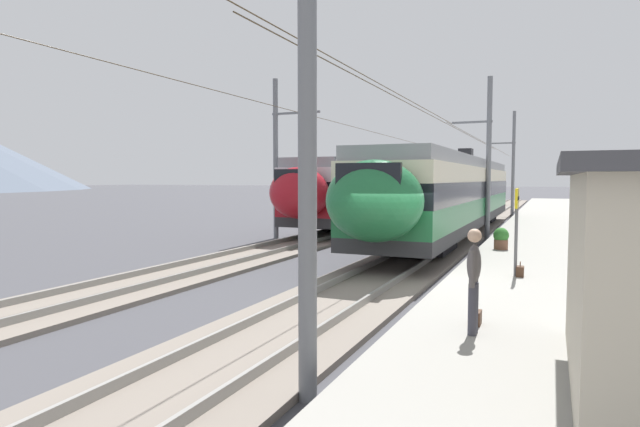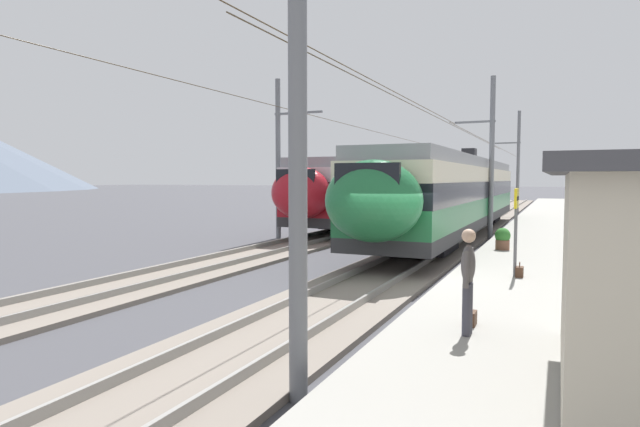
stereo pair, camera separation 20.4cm
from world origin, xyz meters
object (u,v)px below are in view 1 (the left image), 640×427
object	(u,v)px
catenary_mast_mid	(486,155)
handbag_near_sign	(520,271)
catenary_mast_far_side	(279,155)
passenger_walking	(474,275)
catenary_mast_east	(512,162)
catenary_mast_west	(300,62)
train_far_track	(389,189)
potted_plant_platform_edge	(501,238)
train_near_platform	(452,193)
platform_sign	(517,212)
handbag_beside_passenger	(475,317)

from	to	relation	value
catenary_mast_mid	handbag_near_sign	bearing A→B (deg)	-169.59
catenary_mast_far_side	handbag_near_sign	xyz separation A→B (m)	(-8.16, -11.35, -3.48)
catenary_mast_mid	passenger_walking	bearing A→B (deg)	-174.14
catenary_mast_east	passenger_walking	world-z (taller)	catenary_mast_east
catenary_mast_west	catenary_mast_mid	bearing A→B (deg)	0.02
train_far_track	catenary_mast_west	distance (m)	28.99
potted_plant_platform_edge	train_near_platform	bearing A→B (deg)	24.22
handbag_near_sign	potted_plant_platform_edge	world-z (taller)	potted_plant_platform_edge
train_near_platform	catenary_mast_west	world-z (taller)	catenary_mast_west
catenary_mast_west	catenary_mast_far_side	size ratio (longest dim) A/B	1.00
train_far_track	catenary_mast_mid	world-z (taller)	catenary_mast_mid
catenary_mast_west	handbag_near_sign	xyz separation A→B (m)	(8.15, -2.23, -3.79)
platform_sign	potted_plant_platform_edge	size ratio (longest dim) A/B	2.91
catenary_mast_west	train_near_platform	bearing A→B (deg)	4.37
train_near_platform	platform_sign	world-z (taller)	train_near_platform
train_near_platform	catenary_mast_far_side	xyz separation A→B (m)	(-3.37, 7.62, 1.79)
catenary_mast_mid	handbag_beside_passenger	distance (m)	17.64
catenary_mast_west	catenary_mast_far_side	xyz separation A→B (m)	(16.31, 9.12, -0.31)
catenary_mast_east	passenger_walking	distance (m)	35.14
catenary_mast_west	potted_plant_platform_edge	distance (m)	13.94
potted_plant_platform_edge	platform_sign	bearing A→B (deg)	-171.36
platform_sign	catenary_mast_far_side	bearing A→B (deg)	54.11
handbag_beside_passenger	handbag_near_sign	bearing A→B (deg)	-5.05
train_far_track	platform_sign	distance (m)	21.88
handbag_near_sign	potted_plant_platform_edge	bearing A→B (deg)	9.83
potted_plant_platform_edge	passenger_walking	bearing A→B (deg)	-177.36
train_far_track	platform_sign	bearing A→B (deg)	-155.10
handbag_near_sign	potted_plant_platform_edge	distance (m)	5.35
catenary_mast_east	handbag_beside_passenger	distance (m)	34.65
catenary_mast_west	catenary_mast_mid	distance (m)	20.31
catenary_mast_east	platform_sign	bearing A→B (deg)	-175.88
catenary_mast_mid	passenger_walking	distance (m)	18.05
catenary_mast_far_side	platform_sign	size ratio (longest dim) A/B	17.42
train_near_platform	catenary_mast_far_side	bearing A→B (deg)	113.88
catenary_mast_mid	catenary_mast_east	xyz separation A→B (m)	(17.22, -0.00, 0.18)
catenary_mast_east	handbag_beside_passenger	size ratio (longest dim) A/B	106.18
catenary_mast_mid	catenary_mast_west	bearing A→B (deg)	-179.98
potted_plant_platform_edge	catenary_mast_east	bearing A→B (deg)	3.13
platform_sign	potted_plant_platform_edge	bearing A→B (deg)	8.64
passenger_walking	potted_plant_platform_edge	world-z (taller)	passenger_walking
train_far_track	catenary_mast_mid	size ratio (longest dim) A/B	0.74
catenary_mast_mid	train_near_platform	bearing A→B (deg)	112.81
train_far_track	catenary_mast_far_side	size ratio (longest dim) A/B	0.74
catenary_mast_far_side	passenger_walking	bearing A→B (deg)	-141.53
train_near_platform	potted_plant_platform_edge	size ratio (longest dim) A/B	33.36
train_far_track	potted_plant_platform_edge	size ratio (longest dim) A/B	37.44
train_near_platform	passenger_walking	distance (m)	17.47
handbag_near_sign	platform_sign	bearing A→B (deg)	75.50
catenary_mast_east	catenary_mast_far_side	xyz separation A→B (m)	(-21.22, 9.12, -0.17)
handbag_near_sign	train_far_track	bearing A→B (deg)	25.14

